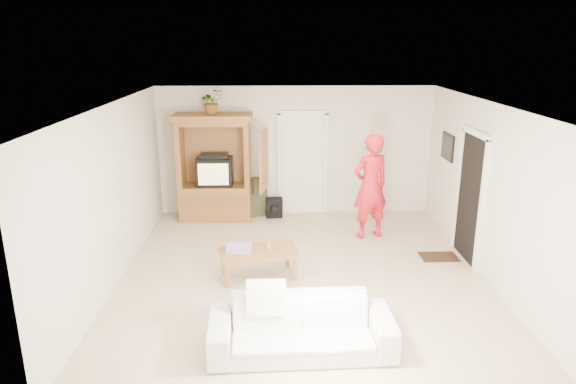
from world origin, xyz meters
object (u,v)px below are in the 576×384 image
at_px(man, 370,187).
at_px(sofa, 301,327).
at_px(coffee_table, 259,254).
at_px(armoire, 216,174).

height_order(man, sofa, man).
height_order(man, coffee_table, man).
bearing_deg(armoire, sofa, -72.57).
relative_size(sofa, coffee_table, 1.68).
height_order(sofa, coffee_table, sofa).
bearing_deg(armoire, man, -20.82).
bearing_deg(man, coffee_table, 18.46).
bearing_deg(sofa, coffee_table, 103.38).
bearing_deg(sofa, armoire, 105.15).
relative_size(armoire, man, 1.10).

